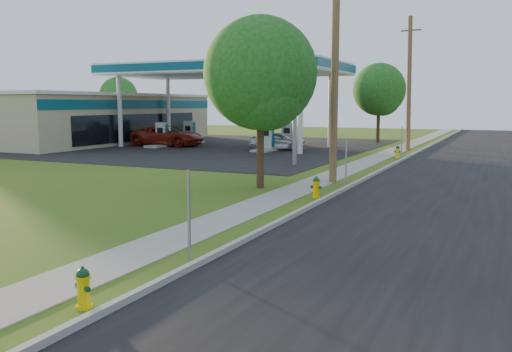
{
  "coord_description": "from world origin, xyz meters",
  "views": [
    {
      "loc": [
        6.21,
        -5.18,
        3.35
      ],
      "look_at": [
        0.0,
        8.0,
        1.4
      ],
      "focal_mm": 38.0,
      "sensor_mm": 36.0,
      "label": 1
    }
  ],
  "objects": [
    {
      "name": "fuel_pump_ne",
      "position": [
        -9.5,
        30.0,
        0.72
      ],
      "size": [
        1.2,
        3.2,
        1.9
      ],
      "color": "#9C9A8F",
      "rests_on": "ground"
    },
    {
      "name": "curb",
      "position": [
        0.5,
        10.0,
        0.07
      ],
      "size": [
        0.15,
        120.0,
        0.15
      ],
      "primitive_type": "cube",
      "color": "#9C9A8F",
      "rests_on": "ground"
    },
    {
      "name": "tree_verge",
      "position": [
        -2.7,
        14.27,
        4.35
      ],
      "size": [
        4.46,
        4.46,
        6.76
      ],
      "color": "#3B2D1C",
      "rests_on": "ground"
    },
    {
      "name": "tree_back",
      "position": [
        -31.39,
        40.68,
        3.96
      ],
      "size": [
        4.06,
        4.06,
        6.16
      ],
      "color": "#3B2D1C",
      "rests_on": "ground"
    },
    {
      "name": "gas_canopy",
      "position": [
        -14.0,
        32.0,
        5.9
      ],
      "size": [
        18.18,
        9.18,
        6.4
      ],
      "color": "silver",
      "rests_on": "ground"
    },
    {
      "name": "convenience_store",
      "position": [
        -26.98,
        32.0,
        2.13
      ],
      "size": [
        10.4,
        22.4,
        4.25
      ],
      "color": "tan",
      "rests_on": "ground"
    },
    {
      "name": "hydrant_near",
      "position": [
        -0.0,
        1.35,
        0.35
      ],
      "size": [
        0.37,
        0.33,
        0.71
      ],
      "color": "#DCBF04",
      "rests_on": "ground"
    },
    {
      "name": "sign_post_mid",
      "position": [
        0.25,
        16.0,
        1.0
      ],
      "size": [
        0.05,
        0.04,
        2.0
      ],
      "primitive_type": "cube",
      "color": "gray",
      "rests_on": "ground"
    },
    {
      "name": "road",
      "position": [
        4.5,
        10.0,
        0.01
      ],
      "size": [
        8.0,
        120.0,
        0.02
      ],
      "primitive_type": "cube",
      "color": "black",
      "rests_on": "ground"
    },
    {
      "name": "utility_pole_far",
      "position": [
        -0.6,
        35.0,
        4.8
      ],
      "size": [
        1.4,
        0.32,
        9.5
      ],
      "color": "brown",
      "rests_on": "ground"
    },
    {
      "name": "sidewalk",
      "position": [
        -1.25,
        10.0,
        0.01
      ],
      "size": [
        1.5,
        120.0,
        0.03
      ],
      "primitive_type": "cube",
      "color": "gray",
      "rests_on": "ground"
    },
    {
      "name": "car_silver",
      "position": [
        -9.12,
        31.08,
        0.7
      ],
      "size": [
        4.39,
        2.73,
        1.39
      ],
      "primitive_type": "imported",
      "rotation": [
        0.0,
        0.0,
        1.85
      ],
      "color": "silver",
      "rests_on": "ground"
    },
    {
      "name": "forecourt",
      "position": [
        -16.0,
        32.0,
        0.01
      ],
      "size": [
        26.0,
        28.0,
        0.02
      ],
      "primitive_type": "cube",
      "color": "black",
      "rests_on": "ground"
    },
    {
      "name": "sign_post_near",
      "position": [
        0.25,
        4.2,
        1.0
      ],
      "size": [
        0.05,
        0.04,
        2.0
      ],
      "primitive_type": "cube",
      "color": "gray",
      "rests_on": "ground"
    },
    {
      "name": "price_pylon",
      "position": [
        -4.5,
        22.5,
        5.43
      ],
      "size": [
        0.34,
        2.04,
        6.85
      ],
      "color": "gray",
      "rests_on": "ground"
    },
    {
      "name": "utility_pole_mid",
      "position": [
        -0.6,
        17.0,
        4.95
      ],
      "size": [
        1.4,
        0.32,
        9.8
      ],
      "color": "brown",
      "rests_on": "ground"
    },
    {
      "name": "tree_lot",
      "position": [
        -4.13,
        41.65,
        4.39
      ],
      "size": [
        4.5,
        4.5,
        6.82
      ],
      "color": "#3B2D1C",
      "rests_on": "ground"
    },
    {
      "name": "fuel_pump_nw",
      "position": [
        -18.5,
        30.0,
        0.72
      ],
      "size": [
        1.2,
        3.2,
        1.9
      ],
      "color": "#9C9A8F",
      "rests_on": "ground"
    },
    {
      "name": "fuel_pump_sw",
      "position": [
        -18.5,
        34.0,
        0.72
      ],
      "size": [
        1.2,
        3.2,
        1.9
      ],
      "color": "#9C9A8F",
      "rests_on": "ground"
    },
    {
      "name": "hydrant_far",
      "position": [
        -0.08,
        28.72,
        0.39
      ],
      "size": [
        0.42,
        0.37,
        0.81
      ],
      "color": "yellow",
      "rests_on": "ground"
    },
    {
      "name": "sign_post_far",
      "position": [
        0.25,
        28.2,
        1.0
      ],
      "size": [
        0.05,
        0.04,
        2.0
      ],
      "primitive_type": "cube",
      "color": "gray",
      "rests_on": "ground"
    },
    {
      "name": "hydrant_mid",
      "position": [
        0.03,
        12.98,
        0.39
      ],
      "size": [
        0.41,
        0.37,
        0.79
      ],
      "color": "#FABB00",
      "rests_on": "ground"
    },
    {
      "name": "car_red",
      "position": [
        -18.53,
        30.82,
        0.81
      ],
      "size": [
        6.02,
        3.08,
        1.63
      ],
      "primitive_type": "imported",
      "rotation": [
        0.0,
        0.0,
        1.64
      ],
      "color": "maroon",
      "rests_on": "ground"
    },
    {
      "name": "fuel_pump_se",
      "position": [
        -9.5,
        34.0,
        0.72
      ],
      "size": [
        1.2,
        3.2,
        1.9
      ],
      "color": "#9C9A8F",
      "rests_on": "ground"
    },
    {
      "name": "ground_plane",
      "position": [
        0.0,
        0.0,
        0.0
      ],
      "size": [
        140.0,
        140.0,
        0.0
      ],
      "primitive_type": "plane",
      "color": "#325416",
      "rests_on": "ground"
    }
  ]
}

